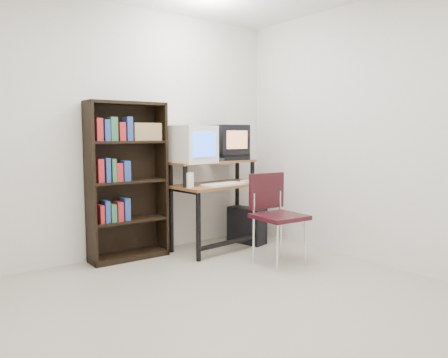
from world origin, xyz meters
TOP-DOWN VIEW (x-y plane):
  - floor at (0.00, 0.00)m, footprint 4.00×4.00m
  - back_wall at (0.00, 2.00)m, footprint 4.00×0.01m
  - right_wall at (2.00, 0.00)m, footprint 0.01×4.00m
  - computer_desk at (1.10, 1.62)m, footprint 1.14×0.65m
  - crt_monitor at (0.80, 1.71)m, footprint 0.48×0.49m
  - vcr at (1.38, 1.74)m, footprint 0.39×0.30m
  - crt_tv at (1.36, 1.76)m, footprint 0.40×0.40m
  - cd_spindle at (1.14, 1.65)m, footprint 0.14×0.14m
  - keyboard at (1.04, 1.45)m, footprint 0.49×0.25m
  - mousepad at (1.41, 1.51)m, footprint 0.25×0.22m
  - mouse at (1.41, 1.53)m, footprint 0.11×0.09m
  - desk_speaker at (0.64, 1.52)m, footprint 0.10×0.09m
  - pc_tower at (1.50, 1.60)m, footprint 0.30×0.48m
  - school_chair at (1.21, 0.82)m, footprint 0.47×0.47m
  - bookshelf at (0.10, 1.85)m, footprint 0.81×0.28m
  - wall_outlet at (1.99, 1.15)m, footprint 0.02×0.08m

SIDE VIEW (x-z plane):
  - floor at x=0.00m, z-range -0.01..0.00m
  - pc_tower at x=1.50m, z-range 0.00..0.42m
  - wall_outlet at x=1.99m, z-range 0.24..0.36m
  - school_chair at x=1.21m, z-range 0.11..1.00m
  - computer_desk at x=1.10m, z-range 0.18..1.17m
  - mousepad at x=1.41m, z-range 0.72..0.73m
  - keyboard at x=1.04m, z-range 0.72..0.75m
  - mouse at x=1.41m, z-range 0.73..0.76m
  - desk_speaker at x=0.64m, z-range 0.72..0.89m
  - bookshelf at x=0.10m, z-range 0.03..1.64m
  - cd_spindle at x=1.14m, z-range 0.97..1.02m
  - vcr at x=1.38m, z-range 0.97..1.05m
  - crt_monitor at x=0.80m, z-range 0.97..1.38m
  - crt_tv at x=1.36m, z-range 1.05..1.39m
  - back_wall at x=0.00m, z-range 0.00..2.60m
  - right_wall at x=2.00m, z-range 0.00..2.60m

